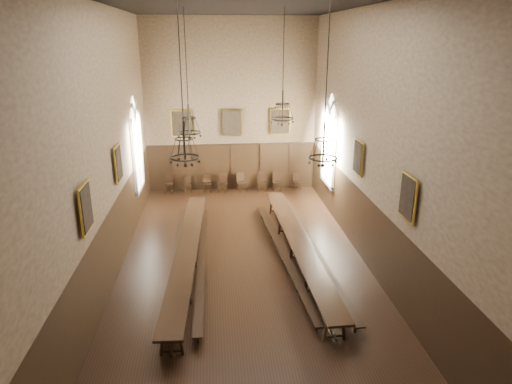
{
  "coord_description": "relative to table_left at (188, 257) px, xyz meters",
  "views": [
    {
      "loc": [
        -1.01,
        -15.05,
        7.92
      ],
      "look_at": [
        0.59,
        1.5,
        2.3
      ],
      "focal_mm": 32.0,
      "sensor_mm": 36.0,
      "label": 1
    }
  ],
  "objects": [
    {
      "name": "floor",
      "position": [
        2.03,
        0.04,
        -0.43
      ],
      "size": [
        9.0,
        18.0,
        0.02
      ],
      "primitive_type": "cube",
      "color": "black",
      "rests_on": "ground"
    },
    {
      "name": "ceiling",
      "position": [
        2.03,
        0.04,
        8.59
      ],
      "size": [
        9.0,
        18.0,
        0.02
      ],
      "primitive_type": "cube",
      "color": "black",
      "rests_on": "ground"
    },
    {
      "name": "wall_back",
      "position": [
        2.03,
        9.05,
        4.08
      ],
      "size": [
        9.0,
        0.02,
        9.0
      ],
      "primitive_type": "cube",
      "color": "#897054",
      "rests_on": "ground"
    },
    {
      "name": "wall_front",
      "position": [
        2.03,
        -8.97,
        4.08
      ],
      "size": [
        9.0,
        0.02,
        9.0
      ],
      "primitive_type": "cube",
      "color": "#897054",
      "rests_on": "ground"
    },
    {
      "name": "wall_left",
      "position": [
        -2.48,
        0.04,
        4.08
      ],
      "size": [
        0.02,
        18.0,
        9.0
      ],
      "primitive_type": "cube",
      "color": "#897054",
      "rests_on": "ground"
    },
    {
      "name": "wall_right",
      "position": [
        6.54,
        0.04,
        4.08
      ],
      "size": [
        0.02,
        18.0,
        9.0
      ],
      "primitive_type": "cube",
      "color": "#897054",
      "rests_on": "ground"
    },
    {
      "name": "wainscot_panelling",
      "position": [
        2.03,
        0.04,
        0.83
      ],
      "size": [
        9.0,
        18.0,
        2.5
      ],
      "primitive_type": null,
      "color": "black",
      "rests_on": "floor"
    },
    {
      "name": "table_left",
      "position": [
        0.0,
        0.0,
        0.0
      ],
      "size": [
        1.23,
        10.79,
        0.84
      ],
      "rotation": [
        0.0,
        0.0,
        -0.04
      ],
      "color": "black",
      "rests_on": "floor"
    },
    {
      "name": "table_right",
      "position": [
        4.05,
        0.21,
        0.0
      ],
      "size": [
        1.05,
        10.81,
        0.84
      ],
      "rotation": [
        0.0,
        0.0,
        0.03
      ],
      "color": "black",
      "rests_on": "floor"
    },
    {
      "name": "bench_left_outer",
      "position": [
        -0.44,
        0.16,
        -0.15
      ],
      "size": [
        0.29,
        9.52,
        0.43
      ],
      "rotation": [
        0.0,
        0.0,
        -0.0
      ],
      "color": "black",
      "rests_on": "floor"
    },
    {
      "name": "bench_left_inner",
      "position": [
        0.5,
        -0.03,
        -0.15
      ],
      "size": [
        0.38,
        9.44,
        0.42
      ],
      "rotation": [
        0.0,
        0.0,
        -0.01
      ],
      "color": "black",
      "rests_on": "floor"
    },
    {
      "name": "bench_right_inner",
      "position": [
        3.48,
        0.12,
        -0.15
      ],
      "size": [
        0.92,
        9.49,
        0.43
      ],
      "rotation": [
        0.0,
        0.0,
        0.07
      ],
      "color": "black",
      "rests_on": "floor"
    },
    {
      "name": "bench_right_outer",
      "position": [
        4.68,
        0.15,
        -0.14
      ],
      "size": [
        0.72,
        9.83,
        0.44
      ],
      "rotation": [
        0.0,
        0.0,
        0.04
      ],
      "color": "black",
      "rests_on": "floor"
    },
    {
      "name": "chair_0",
      "position": [
        -1.42,
        8.62,
        -0.11
      ],
      "size": [
        0.49,
        0.49,
        1.01
      ],
      "rotation": [
        0.0,
        0.0,
        -0.1
      ],
      "color": "black",
      "rests_on": "floor"
    },
    {
      "name": "chair_1",
      "position": [
        -0.4,
        8.62,
        -0.16
      ],
      "size": [
        0.44,
        0.44,
        0.87
      ],
      "rotation": [
        0.0,
        0.0,
        0.16
      ],
      "color": "black",
      "rests_on": "floor"
    },
    {
      "name": "chair_2",
      "position": [
        0.65,
        8.63,
        -0.13
      ],
      "size": [
        0.44,
        0.44,
        0.97
      ],
      "rotation": [
        0.0,
        0.0,
        -0.02
      ],
      "color": "black",
      "rests_on": "floor"
    },
    {
      "name": "chair_3",
      "position": [
        1.49,
        8.57,
        -0.11
      ],
      "size": [
        0.53,
        0.53,
        1.02
      ],
      "rotation": [
        0.0,
        0.0,
        -0.21
      ],
      "color": "black",
      "rests_on": "floor"
    },
    {
      "name": "chair_4",
      "position": [
        2.51,
        8.54,
        -0.11
      ],
      "size": [
        0.58,
        0.58,
        1.02
      ],
      "rotation": [
        0.0,
        0.0,
        0.34
      ],
      "color": "black",
      "rests_on": "floor"
    },
    {
      "name": "chair_5",
      "position": [
        3.62,
        8.55,
        -0.12
      ],
      "size": [
        0.47,
        0.47,
        1.01
      ],
      "rotation": [
        0.0,
        0.0,
        -0.05
      ],
      "color": "black",
      "rests_on": "floor"
    },
    {
      "name": "chair_6",
      "position": [
        4.44,
        8.53,
        -0.12
      ],
      "size": [
        0.44,
        0.44,
        0.99
      ],
      "rotation": [
        0.0,
        0.0,
        0.01
      ],
      "color": "black",
      "rests_on": "floor"
    },
    {
      "name": "chair_7",
      "position": [
        5.57,
        8.6,
        -0.15
      ],
      "size": [
        0.48,
        0.48,
        0.89
      ],
      "rotation": [
        0.0,
        0.0,
        0.26
      ],
      "color": "black",
      "rests_on": "floor"
    },
    {
      "name": "chandelier_back_left",
      "position": [
        0.12,
        2.83,
        4.28
      ],
      "size": [
        0.89,
        0.89,
        4.76
      ],
      "color": "black",
      "rests_on": "ceiling"
    },
    {
      "name": "chandelier_back_right",
      "position": [
        3.75,
        2.54,
        4.79
      ],
      "size": [
        0.88,
        0.88,
        4.21
      ],
      "color": "black",
      "rests_on": "ceiling"
    },
    {
      "name": "chandelier_front_left",
      "position": [
        0.21,
        -2.07,
        4.52
      ],
      "size": [
        0.85,
        0.85,
        4.51
      ],
      "color": "black",
      "rests_on": "ceiling"
    },
    {
      "name": "chandelier_front_right",
      "position": [
        4.13,
        -2.65,
        4.57
      ],
      "size": [
        0.82,
        0.82,
        4.46
      ],
      "color": "black",
      "rests_on": "ceiling"
    },
    {
      "name": "portrait_back_0",
      "position": [
        -0.57,
        8.92,
        3.28
      ],
      "size": [
        1.1,
        0.12,
        1.4
      ],
      "color": "#B7922C",
      "rests_on": "wall_back"
    },
    {
      "name": "portrait_back_1",
      "position": [
        2.03,
        8.92,
        3.28
      ],
      "size": [
        1.1,
        0.12,
        1.4
      ],
      "color": "#B7922C",
      "rests_on": "wall_back"
    },
    {
      "name": "portrait_back_2",
      "position": [
        4.63,
        8.92,
        3.28
      ],
      "size": [
        1.1,
        0.12,
        1.4
      ],
      "color": "#B7922C",
      "rests_on": "wall_back"
    },
    {
      "name": "portrait_left_0",
      "position": [
        -2.35,
        1.04,
        3.28
      ],
      "size": [
        0.12,
        1.0,
        1.3
      ],
      "color": "#B7922C",
      "rests_on": "wall_left"
    },
    {
      "name": "portrait_left_1",
      "position": [
        -2.35,
        -3.46,
        3.28
      ],
      "size": [
        0.12,
        1.0,
        1.3
      ],
      "color": "#B7922C",
      "rests_on": "wall_left"
    },
    {
      "name": "portrait_right_0",
      "position": [
        6.41,
        1.04,
        3.28
      ],
      "size": [
        0.12,
        1.0,
        1.3
      ],
      "color": "#B7922C",
      "rests_on": "wall_right"
    },
    {
      "name": "portrait_right_1",
      "position": [
        6.41,
        -3.46,
        3.28
      ],
      "size": [
        0.12,
        1.0,
        1.3
      ],
      "color": "#B7922C",
      "rests_on": "wall_right"
    },
    {
      "name": "window_right",
      "position": [
        6.46,
        5.54,
        2.98
      ],
      "size": [
        0.2,
        2.2,
        4.6
      ],
      "primitive_type": null,
      "color": "white",
      "rests_on": "wall_right"
    },
    {
      "name": "window_left",
      "position": [
        -2.4,
        5.54,
        2.98
      ],
      "size": [
        0.2,
        2.2,
        4.6
      ],
      "primitive_type": null,
      "color": "white",
      "rests_on": "wall_left"
    }
  ]
}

